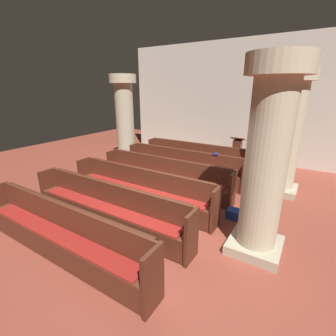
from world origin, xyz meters
name	(u,v)px	position (x,y,z in m)	size (l,w,h in m)	color
ground_plane	(155,229)	(0.00, 0.00, 0.00)	(19.20, 19.20, 0.00)	brown
back_wall	(244,102)	(0.00, 6.08, 2.25)	(10.00, 0.16, 4.50)	beige
pew_row_0	(198,156)	(-0.87, 3.91, 0.49)	(3.92, 0.47, 0.92)	#562819
pew_row_1	(183,164)	(-0.87, 2.83, 0.49)	(3.92, 0.46, 0.92)	#562819
pew_row_2	(164,174)	(-0.87, 1.74, 0.49)	(3.92, 0.47, 0.92)	#562819
pew_row_3	(140,188)	(-0.87, 0.65, 0.49)	(3.92, 0.46, 0.92)	#562819
pew_row_4	(107,206)	(-0.87, -0.44, 0.49)	(3.92, 0.46, 0.92)	#562819
pew_row_5	(59,232)	(-0.87, -1.53, 0.49)	(3.92, 0.47, 0.92)	#562819
pillar_aisle_side	(288,132)	(1.91, 3.37, 1.69)	(0.95, 0.95, 3.24)	tan
pillar_far_side	(125,119)	(-3.60, 3.28, 1.69)	(0.95, 0.95, 3.24)	tan
pillar_aisle_rear	(266,160)	(1.91, 0.40, 1.69)	(0.95, 0.95, 3.24)	tan
lectern	(236,153)	(0.15, 5.17, 0.45)	(0.48, 0.45, 1.08)	#492215
hymn_book	(216,154)	(0.13, 3.01, 0.93)	(0.14, 0.18, 0.02)	navy
kneeler_box_blue	(235,214)	(1.28, 1.27, 0.11)	(0.33, 0.26, 0.22)	navy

